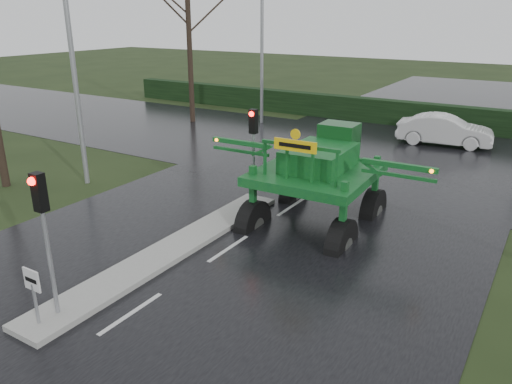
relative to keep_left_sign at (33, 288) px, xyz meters
The scene contains 13 objects.
ground 2.25m from the keep_left_sign, 49.10° to the left, with size 140.00×140.00×0.00m, color black.
road_main 11.62m from the keep_left_sign, 83.55° to the left, with size 14.00×80.00×0.02m, color black.
road_cross 17.58m from the keep_left_sign, 85.75° to the left, with size 80.00×12.00×0.02m, color black.
median_island 4.60m from the keep_left_sign, 90.00° to the left, with size 1.20×10.00×0.16m, color gray.
hedge_row 25.54m from the keep_left_sign, 87.08° to the left, with size 44.00×0.90×1.50m, color black.
keep_left_sign is the anchor object (origin of this frame).
traffic_signal_near 1.61m from the keep_left_sign, 90.00° to the left, with size 0.26×0.33×3.52m.
traffic_signal_mid 9.12m from the keep_left_sign, 90.00° to the left, with size 0.26×0.33×3.52m.
street_light_left_near 11.32m from the keep_left_sign, 132.59° to the left, with size 3.85×0.30×10.00m.
street_light_left_far 23.11m from the keep_left_sign, 107.78° to the left, with size 3.85×0.30×10.00m.
tree_left_far 23.30m from the keep_left_sign, 119.87° to the left, with size 7.70×7.70×13.26m.
crop_sprayer 7.71m from the keep_left_sign, 82.64° to the left, with size 7.74×4.91×4.32m.
white_sedan 22.10m from the keep_left_sign, 79.70° to the left, with size 1.68×4.81×1.58m, color silver.
Camera 1 is at (7.75, -6.98, 6.66)m, focal length 35.00 mm.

